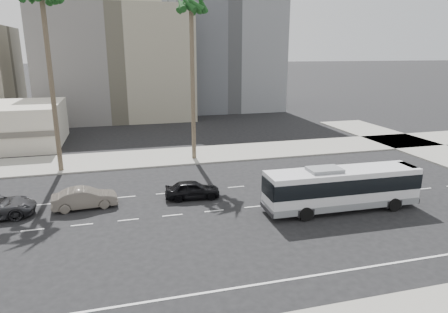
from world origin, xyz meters
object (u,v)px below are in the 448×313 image
object	(u,v)px
city_bus	(342,187)
palm_near	(191,9)
car_b	(85,198)
car_a	(192,190)

from	to	relation	value
city_bus	palm_near	xyz separation A→B (m)	(-7.68, 16.06, 13.28)
city_bus	car_b	bearing A→B (deg)	165.20
city_bus	car_a	world-z (taller)	city_bus
palm_near	car_a	bearing A→B (deg)	-101.50
city_bus	palm_near	world-z (taller)	palm_near
car_b	palm_near	size ratio (longest dim) A/B	0.28
car_a	car_b	distance (m)	7.92
car_a	car_b	xyz separation A→B (m)	(-7.92, 0.15, 0.03)
city_bus	palm_near	bearing A→B (deg)	116.67
city_bus	car_a	size ratio (longest dim) A/B	2.68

